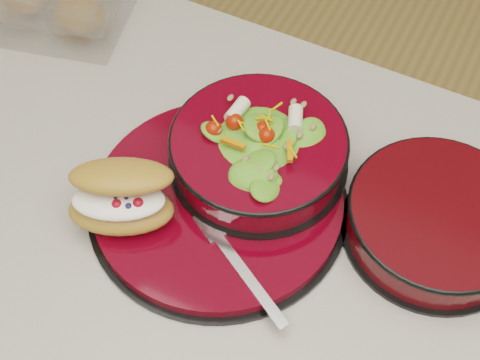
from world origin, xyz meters
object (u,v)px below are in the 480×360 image
at_px(croissant, 122,197).
at_px(fork, 237,263).
at_px(salad_bowl, 259,146).
at_px(extra_bowl, 437,220).
at_px(dinner_plate, 218,200).

relative_size(croissant, fork, 0.89).
relative_size(salad_bowl, extra_bowl, 1.02).
distance_m(croissant, fork, 0.15).
bearing_deg(extra_bowl, dinner_plate, -161.82).
relative_size(fork, extra_bowl, 0.72).
height_order(dinner_plate, croissant, croissant).
relative_size(croissant, extra_bowl, 0.64).
bearing_deg(salad_bowl, dinner_plate, -107.55).
xyz_separation_m(croissant, extra_bowl, (0.33, 0.15, -0.03)).
height_order(dinner_plate, fork, fork).
relative_size(dinner_plate, croissant, 2.27).
bearing_deg(croissant, salad_bowl, 26.48).
xyz_separation_m(croissant, fork, (0.15, 0.00, -0.03)).
height_order(dinner_plate, extra_bowl, extra_bowl).
relative_size(salad_bowl, fork, 1.42).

